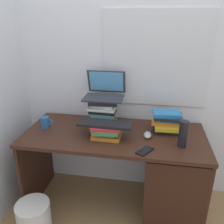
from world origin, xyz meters
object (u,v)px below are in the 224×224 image
(book_stack_side, at_px, (167,122))
(keyboard, at_px, (105,124))
(laptop, at_px, (105,91))
(book_stack_tall, at_px, (103,112))
(water_bottle, at_px, (183,134))
(book_stack_keyboard_riser, at_px, (106,131))
(wastebasket, at_px, (34,219))
(cell_phone, at_px, (145,151))
(desk, at_px, (158,173))
(mug, at_px, (45,122))
(computer_mouse, at_px, (147,135))

(book_stack_side, height_order, keyboard, book_stack_side)
(laptop, bearing_deg, book_stack_tall, -95.75)
(water_bottle, bearing_deg, book_stack_keyboard_riser, 176.07)
(book_stack_tall, bearing_deg, wastebasket, -128.89)
(cell_phone, relative_size, wastebasket, 0.48)
(book_stack_keyboard_riser, xyz_separation_m, book_stack_side, (0.47, 0.19, 0.03))
(desk, distance_m, book_stack_tall, 0.69)
(laptop, bearing_deg, book_stack_keyboard_riser, -77.35)
(mug, height_order, water_bottle, water_bottle)
(water_bottle, xyz_separation_m, wastebasket, (-1.09, -0.30, -0.69))
(book_stack_keyboard_riser, xyz_separation_m, mug, (-0.55, 0.09, -0.01))
(desk, xyz_separation_m, mug, (-0.98, 0.03, 0.38))
(book_stack_keyboard_riser, distance_m, laptop, 0.37)
(book_stack_side, distance_m, mug, 1.02)
(cell_phone, bearing_deg, desk, 93.63)
(desk, height_order, wastebasket, desk)
(laptop, bearing_deg, cell_phone, -49.19)
(water_bottle, bearing_deg, book_stack_tall, 158.38)
(computer_mouse, bearing_deg, book_stack_tall, 158.83)
(computer_mouse, height_order, wastebasket, computer_mouse)
(laptop, relative_size, keyboard, 0.79)
(book_stack_tall, bearing_deg, laptop, 84.25)
(computer_mouse, relative_size, wastebasket, 0.37)
(desk, height_order, mug, mug)
(laptop, height_order, water_bottle, laptop)
(keyboard, relative_size, wastebasket, 1.48)
(laptop, xyz_separation_m, mug, (-0.48, -0.19, -0.25))
(computer_mouse, bearing_deg, desk, -5.22)
(book_stack_side, height_order, wastebasket, book_stack_side)
(book_stack_tall, bearing_deg, book_stack_keyboard_riser, -72.63)
(book_stack_side, bearing_deg, keyboard, -158.39)
(desk, height_order, book_stack_keyboard_riser, book_stack_keyboard_riser)
(computer_mouse, distance_m, mug, 0.87)
(book_stack_keyboard_riser, distance_m, water_bottle, 0.58)
(book_stack_keyboard_riser, xyz_separation_m, wastebasket, (-0.52, -0.34, -0.64))
(mug, bearing_deg, book_stack_keyboard_riser, -9.15)
(cell_phone, distance_m, wastebasket, 1.04)
(laptop, relative_size, water_bottle, 1.62)
(laptop, height_order, mug, laptop)
(book_stack_tall, distance_m, book_stack_side, 0.54)
(book_stack_keyboard_riser, relative_size, computer_mouse, 2.27)
(computer_mouse, relative_size, mug, 0.95)
(book_stack_keyboard_riser, distance_m, keyboard, 0.06)
(mug, distance_m, wastebasket, 0.77)
(keyboard, xyz_separation_m, cell_phone, (0.32, -0.16, -0.11))
(water_bottle, bearing_deg, mug, 173.52)
(book_stack_keyboard_riser, relative_size, mug, 2.15)
(book_stack_keyboard_riser, bearing_deg, mug, 170.85)
(book_stack_side, bearing_deg, book_stack_keyboard_riser, -157.85)
(desk, height_order, computer_mouse, computer_mouse)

